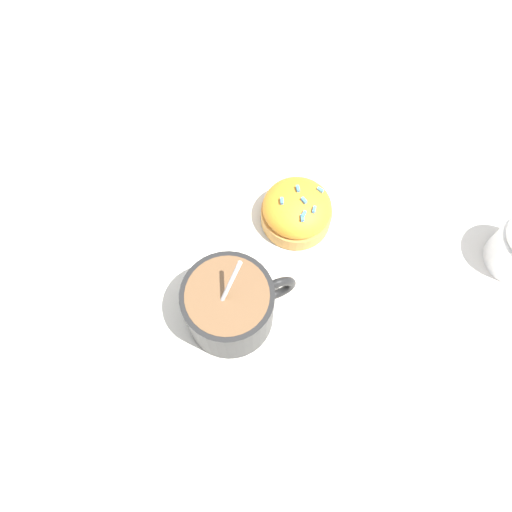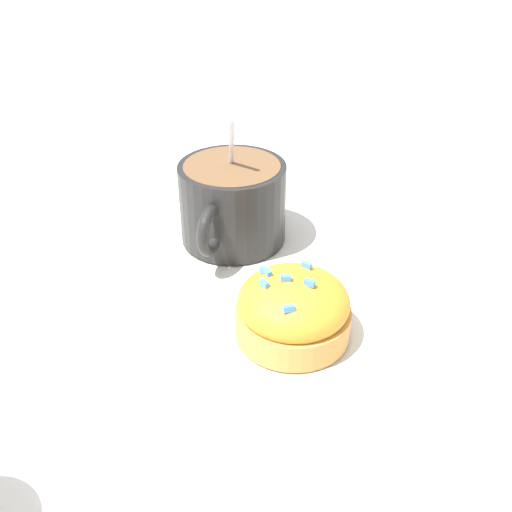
{
  "view_description": "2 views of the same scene",
  "coord_description": "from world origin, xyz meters",
  "views": [
    {
      "loc": [
        0.2,
        0.07,
        0.51
      ],
      "look_at": [
        0.01,
        -0.01,
        0.04
      ],
      "focal_mm": 35.0,
      "sensor_mm": 36.0,
      "label": 1
    },
    {
      "loc": [
        -0.34,
        0.18,
        0.28
      ],
      "look_at": [
        -0.01,
        0.01,
        0.04
      ],
      "focal_mm": 42.0,
      "sensor_mm": 36.0,
      "label": 2
    }
  ],
  "objects": [
    {
      "name": "frosted_pastry",
      "position": [
        -0.07,
        0.01,
        0.02
      ],
      "size": [
        0.08,
        0.08,
        0.05
      ],
      "color": "#D19347",
      "rests_on": "paper_napkin"
    },
    {
      "name": "ground_plane",
      "position": [
        0.0,
        0.0,
        0.0
      ],
      "size": [
        3.0,
        3.0,
        0.0
      ],
      "primitive_type": "plane",
      "color": "silver"
    },
    {
      "name": "paper_napkin",
      "position": [
        0.0,
        0.0,
        0.0
      ],
      "size": [
        0.36,
        0.38,
        0.0
      ],
      "color": "white",
      "rests_on": "ground_plane"
    },
    {
      "name": "coffee_cup",
      "position": [
        0.07,
        -0.01,
        0.04
      ],
      "size": [
        0.1,
        0.1,
        0.12
      ],
      "color": "black",
      "rests_on": "paper_napkin"
    }
  ]
}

